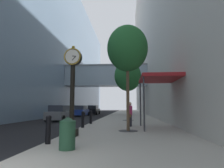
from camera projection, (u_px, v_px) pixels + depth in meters
ground_plane at (108, 116)px, 30.53m from camera, size 110.00×110.00×0.00m
sidewalk_right at (128, 115)px, 33.24m from camera, size 6.44×80.00×0.14m
building_block_left at (46, 44)px, 35.95m from camera, size 23.19×80.00×26.01m
building_block_right at (170, 10)px, 34.77m from camera, size 9.00×80.00×37.43m
street_clock at (72, 85)px, 9.32m from camera, size 0.84×0.55×4.36m
bollard_nearest at (48, 129)px, 7.26m from camera, size 0.21×0.21×1.07m
bollard_third at (83, 119)px, 12.81m from camera, size 0.21×0.21×1.07m
bollard_fourth at (91, 117)px, 15.59m from camera, size 0.21×0.21×1.07m
street_tree_near at (127, 49)px, 11.54m from camera, size 2.41×2.41×6.21m
street_tree_mid_near at (128, 76)px, 19.94m from camera, size 2.73×2.73×6.09m
trash_bin at (67, 133)px, 6.32m from camera, size 0.53×0.53×1.05m
pedestrian_walking at (130, 114)px, 13.63m from camera, size 0.38×0.48×1.69m
storefront_awning at (158, 79)px, 12.67m from camera, size 2.40×3.60×3.30m
car_black_near at (93, 110)px, 37.75m from camera, size 2.19×4.55×1.75m
car_grey_mid at (60, 113)px, 20.74m from camera, size 1.99×4.51×1.64m
car_blue_far at (81, 111)px, 30.67m from camera, size 2.14×4.19×1.69m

